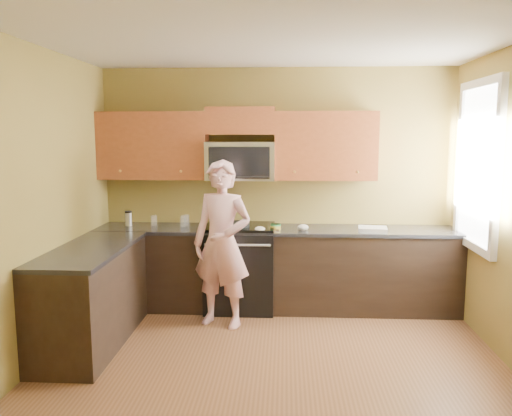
# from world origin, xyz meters

# --- Properties ---
(floor) EXTENTS (4.00, 4.00, 0.00)m
(floor) POSITION_xyz_m (0.00, 0.00, 0.00)
(floor) COLOR brown
(floor) RESTS_ON ground
(ceiling) EXTENTS (4.00, 4.00, 0.00)m
(ceiling) POSITION_xyz_m (0.00, 0.00, 2.70)
(ceiling) COLOR white
(ceiling) RESTS_ON ground
(wall_back) EXTENTS (4.00, 0.00, 4.00)m
(wall_back) POSITION_xyz_m (0.00, 2.00, 1.35)
(wall_back) COLOR olive
(wall_back) RESTS_ON ground
(wall_front) EXTENTS (4.00, 0.00, 4.00)m
(wall_front) POSITION_xyz_m (0.00, -2.00, 1.35)
(wall_front) COLOR olive
(wall_front) RESTS_ON ground
(wall_left) EXTENTS (0.00, 4.00, 4.00)m
(wall_left) POSITION_xyz_m (-2.00, 0.00, 1.35)
(wall_left) COLOR olive
(wall_left) RESTS_ON ground
(cabinet_back_run) EXTENTS (4.00, 0.60, 0.88)m
(cabinet_back_run) POSITION_xyz_m (0.00, 1.70, 0.44)
(cabinet_back_run) COLOR black
(cabinet_back_run) RESTS_ON floor
(cabinet_left_run) EXTENTS (0.60, 1.60, 0.88)m
(cabinet_left_run) POSITION_xyz_m (-1.70, 0.60, 0.44)
(cabinet_left_run) COLOR black
(cabinet_left_run) RESTS_ON floor
(countertop_back) EXTENTS (4.00, 0.62, 0.04)m
(countertop_back) POSITION_xyz_m (0.00, 1.69, 0.90)
(countertop_back) COLOR black
(countertop_back) RESTS_ON cabinet_back_run
(countertop_left) EXTENTS (0.62, 1.60, 0.04)m
(countertop_left) POSITION_xyz_m (-1.69, 0.60, 0.90)
(countertop_left) COLOR black
(countertop_left) RESTS_ON cabinet_left_run
(stove) EXTENTS (0.76, 0.65, 0.95)m
(stove) POSITION_xyz_m (-0.40, 1.68, 0.47)
(stove) COLOR black
(stove) RESTS_ON floor
(microwave) EXTENTS (0.76, 0.40, 0.42)m
(microwave) POSITION_xyz_m (-0.40, 1.80, 1.45)
(microwave) COLOR silver
(microwave) RESTS_ON wall_back
(upper_cab_left) EXTENTS (1.22, 0.33, 0.75)m
(upper_cab_left) POSITION_xyz_m (-1.39, 1.83, 1.45)
(upper_cab_left) COLOR brown
(upper_cab_left) RESTS_ON wall_back
(upper_cab_right) EXTENTS (1.12, 0.33, 0.75)m
(upper_cab_right) POSITION_xyz_m (0.54, 1.83, 1.45)
(upper_cab_right) COLOR brown
(upper_cab_right) RESTS_ON wall_back
(upper_cab_over_mw) EXTENTS (0.76, 0.33, 0.30)m
(upper_cab_over_mw) POSITION_xyz_m (-0.40, 1.83, 2.10)
(upper_cab_over_mw) COLOR brown
(upper_cab_over_mw) RESTS_ON wall_back
(window) EXTENTS (0.06, 1.06, 1.66)m
(window) POSITION_xyz_m (1.98, 1.20, 1.65)
(window) COLOR white
(window) RESTS_ON wall_right
(woman) EXTENTS (0.72, 0.58, 1.70)m
(woman) POSITION_xyz_m (-0.54, 1.15, 0.85)
(woman) COLOR #E17080
(woman) RESTS_ON floor
(frying_pan) EXTENTS (0.32, 0.46, 0.06)m
(frying_pan) POSITION_xyz_m (-0.41, 1.59, 0.95)
(frying_pan) COLOR black
(frying_pan) RESTS_ON stove
(butter_tub) EXTENTS (0.14, 0.14, 0.08)m
(butter_tub) POSITION_xyz_m (-0.00, 1.59, 0.92)
(butter_tub) COLOR yellow
(butter_tub) RESTS_ON countertop_back
(toast_slice) EXTENTS (0.11, 0.11, 0.01)m
(toast_slice) POSITION_xyz_m (-0.02, 1.59, 0.93)
(toast_slice) COLOR #B27F47
(toast_slice) RESTS_ON countertop_back
(napkin_a) EXTENTS (0.14, 0.15, 0.06)m
(napkin_a) POSITION_xyz_m (-0.17, 1.45, 0.95)
(napkin_a) COLOR silver
(napkin_a) RESTS_ON countertop_back
(napkin_b) EXTENTS (0.14, 0.15, 0.07)m
(napkin_b) POSITION_xyz_m (0.30, 1.57, 0.95)
(napkin_b) COLOR silver
(napkin_b) RESTS_ON countertop_back
(dish_towel) EXTENTS (0.33, 0.28, 0.05)m
(dish_towel) POSITION_xyz_m (1.04, 1.54, 0.95)
(dish_towel) COLOR white
(dish_towel) RESTS_ON countertop_back
(travel_mug) EXTENTS (0.10, 0.10, 0.17)m
(travel_mug) POSITION_xyz_m (-1.68, 1.75, 0.92)
(travel_mug) COLOR silver
(travel_mug) RESTS_ON countertop_back
(glass_a) EXTENTS (0.08, 0.08, 0.12)m
(glass_a) POSITION_xyz_m (-1.03, 1.80, 0.98)
(glass_a) COLOR silver
(glass_a) RESTS_ON countertop_back
(glass_b) EXTENTS (0.08, 0.08, 0.12)m
(glass_b) POSITION_xyz_m (-1.39, 1.76, 0.98)
(glass_b) COLOR silver
(glass_b) RESTS_ON countertop_back
(glass_c) EXTENTS (0.08, 0.08, 0.12)m
(glass_c) POSITION_xyz_m (-1.05, 1.74, 0.98)
(glass_c) COLOR silver
(glass_c) RESTS_ON countertop_back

